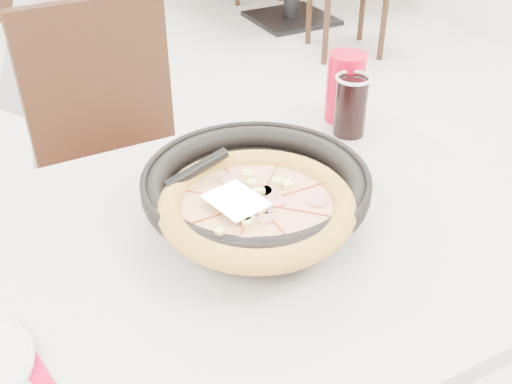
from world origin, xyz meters
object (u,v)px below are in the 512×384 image
chair_far (132,187)px  red_cup (345,87)px  pizza_pan (256,196)px  pizza (257,214)px  cola_glass (351,107)px

chair_far → red_cup: bearing=137.6°
chair_far → pizza_pan: (0.07, -0.61, 0.32)m
pizza_pan → pizza: bearing=-116.7°
cola_glass → red_cup: size_ratio=0.81×
chair_far → pizza_pan: size_ratio=2.49×
chair_far → pizza: bearing=90.7°
chair_far → pizza_pan: 0.69m
chair_far → pizza_pan: bearing=94.4°
red_cup → pizza: bearing=-141.5°
cola_glass → chair_far: bearing=132.9°
chair_far → pizza: chair_far is taller
chair_far → pizza: (0.03, -0.68, 0.34)m
pizza_pan → red_cup: size_ratio=2.39×
pizza_pan → cola_glass: bearing=28.2°
chair_far → cola_glass: 0.68m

